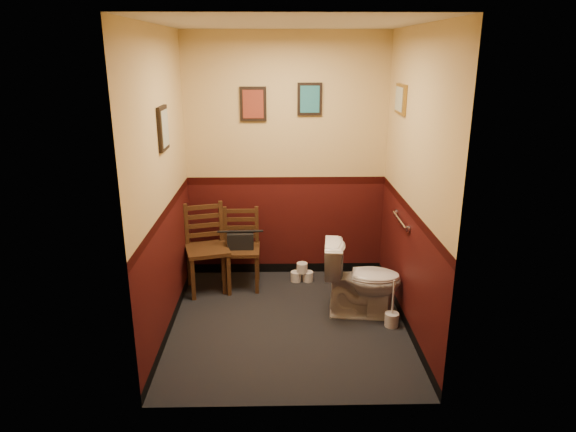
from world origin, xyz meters
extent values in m
cube|color=black|center=(0.00, 0.00, 0.00)|extent=(2.20, 2.40, 0.00)
cube|color=silver|center=(0.00, 0.00, 2.70)|extent=(2.20, 2.40, 0.00)
cube|color=#3D0E0C|center=(0.00, 1.20, 1.35)|extent=(2.20, 0.00, 2.70)
cube|color=#3D0E0C|center=(0.00, -1.20, 1.35)|extent=(2.20, 0.00, 2.70)
cube|color=#3D0E0C|center=(-1.10, 0.00, 1.35)|extent=(0.00, 2.40, 2.70)
cube|color=#3D0E0C|center=(1.10, 0.00, 1.35)|extent=(0.00, 2.40, 2.70)
cylinder|color=silver|center=(1.07, 0.25, 0.95)|extent=(0.03, 0.50, 0.03)
cylinder|color=silver|center=(1.09, 0.00, 0.95)|extent=(0.02, 0.06, 0.06)
cylinder|color=silver|center=(1.09, 0.50, 0.95)|extent=(0.02, 0.06, 0.06)
cube|color=black|center=(-0.35, 1.18, 1.95)|extent=(0.28, 0.03, 0.36)
cube|color=maroon|center=(-0.35, 1.17, 1.95)|extent=(0.22, 0.01, 0.30)
cube|color=black|center=(0.25, 1.18, 2.00)|extent=(0.26, 0.03, 0.34)
cube|color=teal|center=(0.25, 1.17, 2.00)|extent=(0.20, 0.01, 0.28)
cube|color=black|center=(-1.08, 0.10, 1.85)|extent=(0.03, 0.30, 0.38)
cube|color=#A6A683|center=(-1.07, 0.10, 1.85)|extent=(0.01, 0.24, 0.31)
cube|color=olive|center=(1.08, 0.60, 2.05)|extent=(0.03, 0.34, 0.28)
cube|color=#A6A683|center=(1.07, 0.60, 2.05)|extent=(0.01, 0.28, 0.22)
imported|color=white|center=(0.72, 0.17, 0.37)|extent=(0.80, 0.50, 0.74)
cylinder|color=silver|center=(0.97, -0.07, 0.07)|extent=(0.13, 0.13, 0.13)
cylinder|color=silver|center=(0.97, -0.07, 0.29)|extent=(0.02, 0.02, 0.37)
cube|color=#553319|center=(-0.85, 0.75, 0.47)|extent=(0.54, 0.54, 0.04)
cube|color=#553319|center=(-0.98, 0.51, 0.23)|extent=(0.05, 0.05, 0.47)
cube|color=#553319|center=(-1.08, 0.88, 0.23)|extent=(0.05, 0.05, 0.47)
cube|color=#553319|center=(-0.62, 0.61, 0.23)|extent=(0.05, 0.05, 0.47)
cube|color=#553319|center=(-0.72, 0.98, 0.23)|extent=(0.05, 0.05, 0.47)
cube|color=#553319|center=(-1.08, 0.88, 0.70)|extent=(0.05, 0.05, 0.47)
cube|color=#553319|center=(-0.72, 0.98, 0.70)|extent=(0.05, 0.05, 0.47)
cube|color=#553319|center=(-0.90, 0.93, 0.57)|extent=(0.35, 0.12, 0.05)
cube|color=#553319|center=(-0.90, 0.93, 0.68)|extent=(0.35, 0.12, 0.05)
cube|color=#553319|center=(-0.90, 0.93, 0.78)|extent=(0.35, 0.12, 0.05)
cube|color=#553319|center=(-0.90, 0.93, 0.89)|extent=(0.35, 0.12, 0.05)
cube|color=#553319|center=(-0.50, 0.82, 0.43)|extent=(0.41, 0.41, 0.04)
cube|color=#553319|center=(-0.67, 0.65, 0.22)|extent=(0.04, 0.04, 0.43)
cube|color=#553319|center=(-0.68, 0.99, 0.22)|extent=(0.04, 0.04, 0.43)
cube|color=#553319|center=(-0.32, 0.65, 0.22)|extent=(0.04, 0.04, 0.43)
cube|color=#553319|center=(-0.33, 1.00, 0.22)|extent=(0.04, 0.04, 0.43)
cube|color=#553319|center=(-0.68, 1.00, 0.65)|extent=(0.04, 0.03, 0.43)
cube|color=#553319|center=(-0.33, 1.00, 0.65)|extent=(0.04, 0.03, 0.43)
cube|color=#553319|center=(-0.50, 1.00, 0.53)|extent=(0.33, 0.03, 0.04)
cube|color=#553319|center=(-0.50, 1.00, 0.63)|extent=(0.33, 0.03, 0.04)
cube|color=#553319|center=(-0.50, 1.00, 0.72)|extent=(0.33, 0.03, 0.04)
cube|color=#553319|center=(-0.50, 1.00, 0.82)|extent=(0.33, 0.03, 0.04)
cube|color=black|center=(-0.50, 0.82, 0.54)|extent=(0.28, 0.15, 0.17)
cylinder|color=black|center=(-0.50, 0.82, 0.65)|extent=(0.25, 0.03, 0.02)
cylinder|color=silver|center=(0.11, 0.95, 0.06)|extent=(0.12, 0.12, 0.11)
cylinder|color=silver|center=(0.24, 0.95, 0.06)|extent=(0.12, 0.12, 0.11)
cylinder|color=silver|center=(0.17, 0.94, 0.17)|extent=(0.12, 0.12, 0.11)
camera|label=1|loc=(-0.10, -4.36, 2.49)|focal=32.00mm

